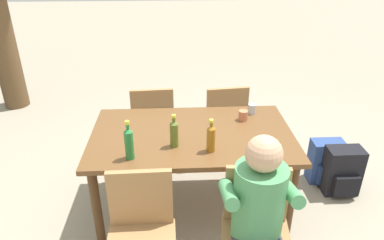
{
  "coord_description": "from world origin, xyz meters",
  "views": [
    {
      "loc": [
        -0.13,
        -2.51,
        2.16
      ],
      "look_at": [
        0.0,
        0.0,
        0.88
      ],
      "focal_mm": 33.28,
      "sensor_mm": 36.0,
      "label": 1
    }
  ],
  "objects_px": {
    "dining_table": "(192,143)",
    "bottle_amber": "(211,138)",
    "bottle_green": "(129,143)",
    "backpack_by_near_side": "(325,162)",
    "chair_near_left": "(141,231)",
    "chair_far_right": "(224,118)",
    "cup_steel": "(252,109)",
    "backpack_by_far_side": "(342,172)",
    "cup_terracotta": "(243,115)",
    "chair_near_right": "(256,227)",
    "bottle_olive": "(174,133)",
    "person_in_white_shirt": "(261,219)",
    "chair_far_left": "(153,119)"
  },
  "relations": [
    {
      "from": "backpack_by_near_side",
      "to": "chair_far_left",
      "type": "bearing_deg",
      "value": 164.44
    },
    {
      "from": "chair_near_left",
      "to": "chair_far_left",
      "type": "xyz_separation_m",
      "value": [
        0.01,
        1.58,
        0.0
      ]
    },
    {
      "from": "person_in_white_shirt",
      "to": "backpack_by_far_side",
      "type": "height_order",
      "value": "person_in_white_shirt"
    },
    {
      "from": "backpack_by_far_side",
      "to": "cup_terracotta",
      "type": "bearing_deg",
      "value": 175.57
    },
    {
      "from": "backpack_by_far_side",
      "to": "bottle_amber",
      "type": "bearing_deg",
      "value": -162.23
    },
    {
      "from": "chair_far_right",
      "to": "bottle_amber",
      "type": "relative_size",
      "value": 3.35
    },
    {
      "from": "bottle_green",
      "to": "backpack_by_near_side",
      "type": "relative_size",
      "value": 0.68
    },
    {
      "from": "dining_table",
      "to": "chair_near_left",
      "type": "height_order",
      "value": "chair_near_left"
    },
    {
      "from": "bottle_amber",
      "to": "cup_terracotta",
      "type": "bearing_deg",
      "value": 55.85
    },
    {
      "from": "chair_near_left",
      "to": "person_in_white_shirt",
      "type": "relative_size",
      "value": 0.74
    },
    {
      "from": "chair_near_left",
      "to": "backpack_by_near_side",
      "type": "relative_size",
      "value": 1.98
    },
    {
      "from": "person_in_white_shirt",
      "to": "bottle_amber",
      "type": "distance_m",
      "value": 0.7
    },
    {
      "from": "cup_steel",
      "to": "backpack_by_near_side",
      "type": "relative_size",
      "value": 0.2
    },
    {
      "from": "cup_steel",
      "to": "cup_terracotta",
      "type": "bearing_deg",
      "value": -128.95
    },
    {
      "from": "chair_near_left",
      "to": "person_in_white_shirt",
      "type": "xyz_separation_m",
      "value": [
        0.74,
        -0.11,
        0.17
      ]
    },
    {
      "from": "bottle_green",
      "to": "backpack_by_far_side",
      "type": "height_order",
      "value": "bottle_green"
    },
    {
      "from": "bottle_olive",
      "to": "backpack_by_far_side",
      "type": "bearing_deg",
      "value": 11.97
    },
    {
      "from": "chair_near_left",
      "to": "bottle_green",
      "type": "xyz_separation_m",
      "value": [
        -0.09,
        0.45,
        0.4
      ]
    },
    {
      "from": "chair_far_left",
      "to": "person_in_white_shirt",
      "type": "height_order",
      "value": "person_in_white_shirt"
    },
    {
      "from": "chair_near_right",
      "to": "bottle_green",
      "type": "xyz_separation_m",
      "value": [
        -0.84,
        0.45,
        0.4
      ]
    },
    {
      "from": "dining_table",
      "to": "bottle_amber",
      "type": "xyz_separation_m",
      "value": [
        0.12,
        -0.27,
        0.2
      ]
    },
    {
      "from": "bottle_amber",
      "to": "bottle_olive",
      "type": "xyz_separation_m",
      "value": [
        -0.27,
        0.08,
        0.0
      ]
    },
    {
      "from": "cup_steel",
      "to": "chair_near_left",
      "type": "bearing_deg",
      "value": -129.32
    },
    {
      "from": "chair_near_left",
      "to": "chair_far_right",
      "type": "height_order",
      "value": "same"
    },
    {
      "from": "person_in_white_shirt",
      "to": "bottle_amber",
      "type": "relative_size",
      "value": 4.53
    },
    {
      "from": "bottle_olive",
      "to": "backpack_by_near_side",
      "type": "xyz_separation_m",
      "value": [
        1.47,
        0.51,
        -0.66
      ]
    },
    {
      "from": "bottle_amber",
      "to": "bottle_green",
      "type": "bearing_deg",
      "value": -173.38
    },
    {
      "from": "bottle_amber",
      "to": "chair_near_left",
      "type": "bearing_deg",
      "value": -133.67
    },
    {
      "from": "cup_steel",
      "to": "cup_terracotta",
      "type": "distance_m",
      "value": 0.16
    },
    {
      "from": "dining_table",
      "to": "bottle_green",
      "type": "relative_size",
      "value": 5.45
    },
    {
      "from": "chair_near_left",
      "to": "bottle_amber",
      "type": "xyz_separation_m",
      "value": [
        0.49,
        0.52,
        0.38
      ]
    },
    {
      "from": "chair_near_right",
      "to": "dining_table",
      "type": "bearing_deg",
      "value": 115.46
    },
    {
      "from": "dining_table",
      "to": "backpack_by_far_side",
      "type": "bearing_deg",
      "value": 5.59
    },
    {
      "from": "chair_far_left",
      "to": "cup_steel",
      "type": "relative_size",
      "value": 9.85
    },
    {
      "from": "bottle_amber",
      "to": "backpack_by_near_side",
      "type": "xyz_separation_m",
      "value": [
        1.2,
        0.59,
        -0.66
      ]
    },
    {
      "from": "dining_table",
      "to": "chair_near_left",
      "type": "relative_size",
      "value": 1.87
    },
    {
      "from": "bottle_olive",
      "to": "backpack_by_near_side",
      "type": "distance_m",
      "value": 1.69
    },
    {
      "from": "chair_far_left",
      "to": "bottle_olive",
      "type": "distance_m",
      "value": 1.08
    },
    {
      "from": "cup_steel",
      "to": "backpack_by_near_side",
      "type": "xyz_separation_m",
      "value": [
        0.77,
        -0.02,
        -0.59
      ]
    },
    {
      "from": "bottle_amber",
      "to": "backpack_by_near_side",
      "type": "distance_m",
      "value": 1.49
    },
    {
      "from": "chair_near_left",
      "to": "bottle_amber",
      "type": "bearing_deg",
      "value": 46.33
    },
    {
      "from": "bottle_green",
      "to": "cup_terracotta",
      "type": "xyz_separation_m",
      "value": [
        0.92,
        0.55,
        -0.09
      ]
    },
    {
      "from": "chair_far_right",
      "to": "bottle_olive",
      "type": "relative_size",
      "value": 3.31
    },
    {
      "from": "chair_far_left",
      "to": "cup_terracotta",
      "type": "xyz_separation_m",
      "value": [
        0.82,
        -0.58,
        0.31
      ]
    },
    {
      "from": "dining_table",
      "to": "bottle_amber",
      "type": "relative_size",
      "value": 6.27
    },
    {
      "from": "cup_steel",
      "to": "backpack_by_near_side",
      "type": "bearing_deg",
      "value": -1.47
    },
    {
      "from": "chair_near_left",
      "to": "bottle_amber",
      "type": "distance_m",
      "value": 0.81
    },
    {
      "from": "cup_steel",
      "to": "chair_near_right",
      "type": "bearing_deg",
      "value": -99.08
    },
    {
      "from": "backpack_by_far_side",
      "to": "backpack_by_near_side",
      "type": "bearing_deg",
      "value": 114.9
    },
    {
      "from": "bottle_amber",
      "to": "bottle_olive",
      "type": "relative_size",
      "value": 0.99
    }
  ]
}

